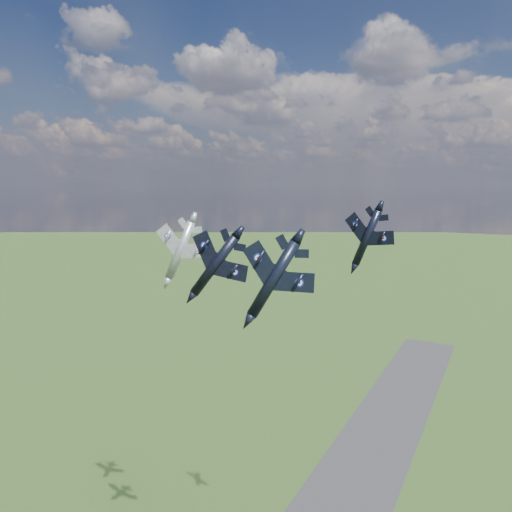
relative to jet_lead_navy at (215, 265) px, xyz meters
The scene contains 4 objects.
jet_lead_navy is the anchor object (origin of this frame).
jet_right_navy 20.81m from the jet_lead_navy, 38.59° to the right, with size 10.10×14.09×2.91m, color black, non-canonical shape.
jet_high_navy 25.04m from the jet_lead_navy, 36.09° to the left, with size 9.56×13.33×2.76m, color black, non-canonical shape.
jet_left_silver 14.13m from the jet_lead_navy, 148.03° to the left, with size 11.10×15.48×3.20m, color gray, non-canonical shape.
Camera 1 is at (39.30, -55.22, 93.71)m, focal length 35.00 mm.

